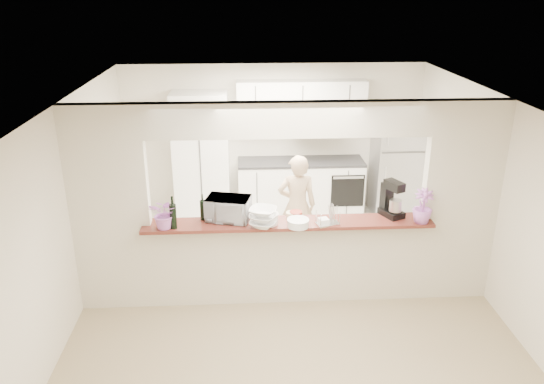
{
  "coord_description": "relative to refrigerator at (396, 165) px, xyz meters",
  "views": [
    {
      "loc": [
        -0.51,
        -5.69,
        3.68
      ],
      "look_at": [
        -0.17,
        0.3,
        1.33
      ],
      "focal_mm": 35.0,
      "sensor_mm": 36.0,
      "label": 1
    }
  ],
  "objects": [
    {
      "name": "person",
      "position": [
        -1.81,
        -1.45,
        -0.1
      ],
      "size": [
        0.55,
        0.37,
        1.5
      ],
      "primitive_type": "imported",
      "rotation": [
        0.0,
        0.0,
        3.15
      ],
      "color": "tan",
      "rests_on": "floor"
    },
    {
      "name": "plate_stack_a",
      "position": [
        -2.3,
        -2.73,
        0.3
      ],
      "size": [
        0.27,
        0.27,
        0.12
      ],
      "color": "white",
      "rests_on": "bar_counter"
    },
    {
      "name": "plate_stack_b",
      "position": [
        -1.95,
        -2.84,
        0.29
      ],
      "size": [
        0.26,
        0.26,
        0.09
      ],
      "color": "white",
      "rests_on": "bar_counter"
    },
    {
      "name": "stand_mixer",
      "position": [
        -0.81,
        -2.59,
        0.44
      ],
      "size": [
        0.3,
        0.35,
        0.45
      ],
      "color": "black",
      "rests_on": "bar_counter"
    },
    {
      "name": "bar_counter",
      "position": [
        -2.05,
        -2.65,
        -0.27
      ],
      "size": [
        3.4,
        0.38,
        1.09
      ],
      "color": "beige",
      "rests_on": "floor"
    },
    {
      "name": "tile_overlay",
      "position": [
        -2.05,
        -1.1,
        -0.84
      ],
      "size": [
        5.0,
        2.9,
        0.01
      ],
      "primitive_type": "cube",
      "color": "silver",
      "rests_on": "floor"
    },
    {
      "name": "floor",
      "position": [
        -2.05,
        -2.65,
        -0.85
      ],
      "size": [
        6.0,
        6.0,
        0.0
      ],
      "primitive_type": "plane",
      "color": "tan",
      "rests_on": "ground"
    },
    {
      "name": "utensil_caddy",
      "position": [
        -1.6,
        -2.8,
        0.34
      ],
      "size": [
        0.29,
        0.22,
        0.24
      ],
      "color": "silver",
      "rests_on": "bar_counter"
    },
    {
      "name": "wine_bottle_a",
      "position": [
        -3.37,
        -2.8,
        0.39
      ],
      "size": [
        0.08,
        0.08,
        0.39
      ],
      "color": "black",
      "rests_on": "bar_counter"
    },
    {
      "name": "tan_bowl",
      "position": [
        -2.0,
        -2.57,
        0.27
      ],
      "size": [
        0.13,
        0.13,
        0.06
      ],
      "primitive_type": "cylinder",
      "color": "beige",
      "rests_on": "bar_counter"
    },
    {
      "name": "serving_bowls",
      "position": [
        -2.35,
        -2.82,
        0.35
      ],
      "size": [
        0.4,
        0.4,
        0.22
      ],
      "primitive_type": "imported",
      "rotation": [
        0.0,
        0.0,
        -0.39
      ],
      "color": "white",
      "rests_on": "bar_counter"
    },
    {
      "name": "flower_right",
      "position": [
        -0.5,
        -2.8,
        0.44
      ],
      "size": [
        0.25,
        0.25,
        0.41
      ],
      "primitive_type": "imported",
      "rotation": [
        0.0,
        0.0,
        -0.1
      ],
      "color": "#C770D0",
      "rests_on": "bar_counter"
    },
    {
      "name": "wine_bottle_b",
      "position": [
        -3.05,
        -2.58,
        0.37
      ],
      "size": [
        0.06,
        0.06,
        0.32
      ],
      "color": "black",
      "rests_on": "bar_counter"
    },
    {
      "name": "partition",
      "position": [
        -2.05,
        -2.65,
        0.63
      ],
      "size": [
        5.0,
        0.15,
        2.5
      ],
      "color": "beige",
      "rests_on": "floor"
    },
    {
      "name": "red_bowl",
      "position": [
        -1.95,
        -2.57,
        0.28
      ],
      "size": [
        0.15,
        0.15,
        0.07
      ],
      "primitive_type": "cylinder",
      "color": "maroon",
      "rests_on": "bar_counter"
    },
    {
      "name": "kitchen_cabinets",
      "position": [
        -2.24,
        0.07,
        0.12
      ],
      "size": [
        3.15,
        0.62,
        2.25
      ],
      "color": "white",
      "rests_on": "floor"
    },
    {
      "name": "flower_left",
      "position": [
        -3.46,
        -2.8,
        0.42
      ],
      "size": [
        0.41,
        0.39,
        0.36
      ],
      "primitive_type": "imported",
      "rotation": [
        0.0,
        0.0,
        -0.43
      ],
      "color": "#E077C5",
      "rests_on": "bar_counter"
    },
    {
      "name": "toaster_oven",
      "position": [
        -2.75,
        -2.6,
        0.38
      ],
      "size": [
        0.57,
        0.45,
        0.28
      ],
      "primitive_type": "imported",
      "rotation": [
        0.0,
        0.0,
        -0.23
      ],
      "color": "silver",
      "rests_on": "bar_counter"
    },
    {
      "name": "refrigerator",
      "position": [
        0.0,
        0.0,
        0.0
      ],
      "size": [
        0.75,
        0.7,
        1.7
      ],
      "primitive_type": "cube",
      "color": "#A7A7AC",
      "rests_on": "floor"
    }
  ]
}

